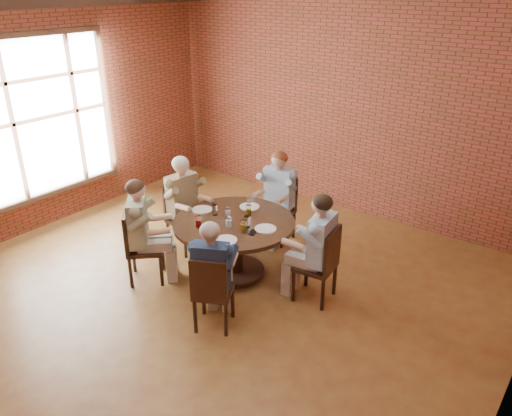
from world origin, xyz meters
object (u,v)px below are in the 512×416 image
Objects in this scene: diner_b at (277,197)px; diner_d at (144,231)px; chair_b at (280,205)px; chair_a at (322,262)px; diner_e at (213,275)px; chair_d at (138,243)px; smartphone at (253,233)px; chair_c at (182,213)px; diner_c at (185,205)px; chair_e at (212,291)px; dining_table at (234,237)px; diner_a at (316,248)px.

diner_d is (-0.70, -1.84, 0.01)m from diner_b.
chair_b is 0.18m from diner_b.
diner_b is (-1.27, 0.92, 0.15)m from chair_a.
diner_e is at bearing -79.49° from chair_b.
chair_b is 0.99× the size of chair_d.
chair_d is 1.44m from smartphone.
chair_c reaches higher than smartphone.
diner_b is at bearing -90.00° from chair_b.
diner_b is at bearing -34.79° from diner_c.
chair_a is 0.70× the size of diner_d.
diner_d is at bearing -158.38° from chair_c.
chair_c is 1.93m from chair_e.
diner_b is at bearing -65.57° from chair_d.
diner_c is 1.43× the size of chair_d.
dining_table is at bearing -90.00° from chair_e.
dining_table is at bearing -90.00° from diner_d.
chair_d is (0.09, -0.93, -0.16)m from diner_c.
diner_c reaches higher than chair_e.
diner_e is at bearing -139.26° from chair_d.
dining_table is at bearing -90.00° from diner_c.
dining_table is 1.13× the size of diner_a.
chair_b is 2.20m from diner_e.
diner_a is 2.04m from diner_c.
chair_a is 0.70× the size of diner_c.
chair_e is at bearing -144.77° from diner_d.
diner_e is (1.44, -1.06, -0.04)m from diner_c.
smartphone is at bearing -93.02° from chair_c.
diner_a reaches higher than chair_d.
dining_table is 1.09m from diner_b.
chair_a is 2.21m from chair_c.
dining_table is at bearing -90.00° from diner_e.
smartphone is (1.24, 0.70, 0.24)m from chair_d.
diner_d reaches higher than chair_a.
diner_c is 0.95m from chair_d.
chair_c is at bearing 90.00° from diner_c.
chair_c is 0.96m from chair_d.
diner_a is 1.49× the size of chair_e.
chair_c is at bearing -96.48° from chair_a.
chair_b is 1.36m from diner_c.
diner_b is 2.19m from chair_e.
chair_d is 0.74× the size of diner_e.
diner_a is 2.13m from chair_c.
diner_c reaches higher than diner_a.
diner_a is (1.09, 0.14, 0.14)m from dining_table.
diner_a is at bearing -108.14° from diner_d.
chair_a is 0.71× the size of diner_b.
diner_d is at bearing -90.00° from chair_d.
dining_table is 1.17m from chair_b.
chair_e is (-0.57, -1.16, -0.18)m from diner_a.
diner_c is (0.09, -0.01, 0.16)m from chair_c.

